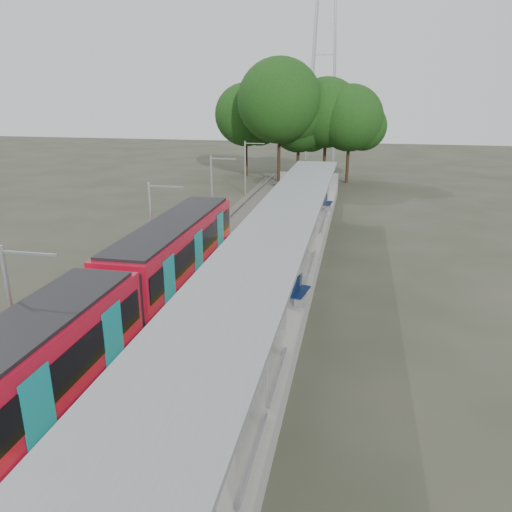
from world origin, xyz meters
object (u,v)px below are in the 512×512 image
Objects in this scene: bench_far at (327,202)px; litter_bin at (280,283)px; bench_mid at (299,290)px; train at (113,301)px; info_pillar_far at (275,250)px.

litter_bin is (-1.01, -18.06, -0.11)m from bench_far.
bench_mid is 1.67× the size of litter_bin.
bench_mid is at bearing 28.44° from train.
bench_mid is 0.96× the size of bench_far.
train is at bearing -141.88° from litter_bin.
bench_far is 0.95× the size of info_pillar_far.
bench_mid is (7.10, 3.85, -0.46)m from train.
litter_bin is (-1.01, 0.93, -0.08)m from bench_mid.
train is at bearing -109.77° from info_pillar_far.
info_pillar_far reaches higher than bench_mid.
train is 8.09m from bench_mid.
info_pillar_far reaches higher than bench_far.
train reaches higher than bench_far.
bench_mid reaches higher than litter_bin.
bench_far is (7.10, 22.84, -0.43)m from train.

